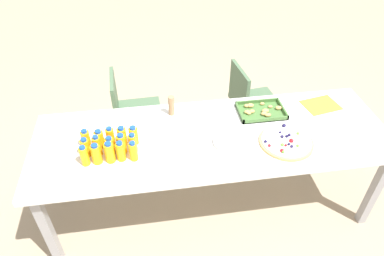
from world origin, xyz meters
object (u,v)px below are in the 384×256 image
(chair_far_left, at_px, (130,109))
(napkin_stack, at_px, (183,140))
(juice_bottle_1, at_px, (96,154))
(juice_bottle_6, at_px, (97,146))
(juice_bottle_3, at_px, (121,151))
(juice_bottle_10, at_px, (86,139))
(snack_tray, at_px, (261,111))
(juice_bottle_13, at_px, (122,136))
(juice_bottle_7, at_px, (110,146))
(juice_bottle_9, at_px, (133,143))
(juice_bottle_14, at_px, (134,136))
(chair_far_right, at_px, (250,99))
(party_table, at_px, (213,142))
(juice_bottle_5, at_px, (86,148))
(fruit_pizza, at_px, (286,142))
(paper_folder, at_px, (321,105))
(juice_bottle_4, at_px, (133,151))
(juice_bottle_0, at_px, (84,156))
(plate_stack, at_px, (228,142))
(juice_bottle_11, at_px, (99,139))
(cardboard_tube, at_px, (171,106))
(juice_bottle_2, at_px, (110,153))
(juice_bottle_12, at_px, (110,137))

(chair_far_left, height_order, napkin_stack, chair_far_left)
(juice_bottle_1, height_order, juice_bottle_6, juice_bottle_6)
(juice_bottle_3, distance_m, juice_bottle_10, 0.27)
(snack_tray, bearing_deg, juice_bottle_13, -168.65)
(juice_bottle_7, xyz_separation_m, juice_bottle_9, (0.15, -0.00, 0.01))
(juice_bottle_6, height_order, juice_bottle_14, juice_bottle_6)
(juice_bottle_10, bearing_deg, juice_bottle_1, -64.00)
(chair_far_right, distance_m, juice_bottle_13, 1.35)
(juice_bottle_1, bearing_deg, party_table, 10.94)
(juice_bottle_5, height_order, fruit_pizza, juice_bottle_5)
(fruit_pizza, bearing_deg, paper_folder, 41.90)
(fruit_pizza, xyz_separation_m, snack_tray, (-0.07, 0.36, 0.00))
(juice_bottle_4, distance_m, juice_bottle_6, 0.24)
(juice_bottle_0, relative_size, juice_bottle_13, 1.02)
(snack_tray, bearing_deg, juice_bottle_3, -161.20)
(juice_bottle_1, bearing_deg, juice_bottle_10, 116.00)
(juice_bottle_4, height_order, juice_bottle_10, same)
(snack_tray, distance_m, plate_stack, 0.44)
(juice_bottle_1, height_order, juice_bottle_4, juice_bottle_1)
(juice_bottle_0, height_order, juice_bottle_14, juice_bottle_0)
(juice_bottle_10, xyz_separation_m, juice_bottle_11, (0.09, -0.01, -0.00))
(chair_far_right, bearing_deg, napkin_stack, -49.98)
(chair_far_left, xyz_separation_m, juice_bottle_9, (0.04, -0.81, 0.32))
(juice_bottle_5, bearing_deg, juice_bottle_13, 18.15)
(cardboard_tube, bearing_deg, juice_bottle_1, -140.10)
(chair_far_left, xyz_separation_m, plate_stack, (0.67, -0.83, 0.26))
(juice_bottle_9, height_order, juice_bottle_11, juice_bottle_9)
(juice_bottle_13, xyz_separation_m, cardboard_tube, (0.35, 0.28, 0.01))
(party_table, bearing_deg, juice_bottle_4, -164.03)
(juice_bottle_0, relative_size, juice_bottle_7, 1.10)
(cardboard_tube, bearing_deg, juice_bottle_4, -123.22)
(juice_bottle_2, distance_m, juice_bottle_9, 0.16)
(juice_bottle_11, bearing_deg, juice_bottle_3, -45.30)
(juice_bottle_3, height_order, cardboard_tube, cardboard_tube)
(chair_far_left, relative_size, juice_bottle_11, 6.22)
(chair_far_left, bearing_deg, juice_bottle_9, 0.73)
(juice_bottle_3, bearing_deg, plate_stack, 3.99)
(juice_bottle_4, bearing_deg, napkin_stack, 20.86)
(juice_bottle_3, xyz_separation_m, cardboard_tube, (0.36, 0.42, 0.01))
(juice_bottle_4, bearing_deg, party_table, 15.97)
(juice_bottle_6, xyz_separation_m, juice_bottle_12, (0.08, 0.08, -0.00))
(juice_bottle_9, xyz_separation_m, plate_stack, (0.63, -0.02, -0.06))
(chair_far_left, relative_size, juice_bottle_7, 6.23)
(party_table, xyz_separation_m, juice_bottle_9, (-0.54, -0.08, 0.13))
(juice_bottle_0, xyz_separation_m, snack_tray, (1.24, 0.36, -0.06))
(chair_far_right, xyz_separation_m, juice_bottle_0, (-1.33, -0.87, 0.32))
(napkin_stack, bearing_deg, chair_far_right, 46.93)
(cardboard_tube, bearing_deg, snack_tray, -6.64)
(juice_bottle_7, height_order, juice_bottle_9, juice_bottle_9)
(juice_bottle_0, bearing_deg, juice_bottle_3, 2.48)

